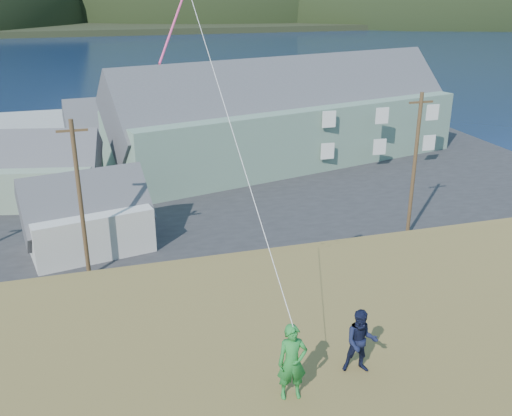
{
  "coord_description": "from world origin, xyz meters",
  "views": [
    {
      "loc": [
        -3.87,
        -28.7,
        15.52
      ],
      "look_at": [
        0.94,
        -12.23,
        8.8
      ],
      "focal_mm": 40.0,
      "sensor_mm": 36.0,
      "label": 1
    }
  ],
  "objects_px": {
    "shed_white": "(87,215)",
    "kite_flyer_green": "(292,362)",
    "shed_palegreen_far": "(124,130)",
    "kite_flyer_navy": "(361,342)",
    "lodge": "(288,115)",
    "shed_palegreen_near": "(38,171)",
    "wharf": "(73,124)"
  },
  "relations": [
    {
      "from": "wharf",
      "to": "kite_flyer_green",
      "type": "height_order",
      "value": "kite_flyer_green"
    },
    {
      "from": "shed_white",
      "to": "kite_flyer_navy",
      "type": "bearing_deg",
      "value": -87.18
    },
    {
      "from": "shed_palegreen_near",
      "to": "shed_palegreen_far",
      "type": "xyz_separation_m",
      "value": [
        7.17,
        10.31,
        0.21
      ]
    },
    {
      "from": "shed_palegreen_near",
      "to": "kite_flyer_navy",
      "type": "xyz_separation_m",
      "value": [
        9.65,
        -34.09,
        5.48
      ]
    },
    {
      "from": "shed_palegreen_far",
      "to": "kite_flyer_green",
      "type": "bearing_deg",
      "value": -94.77
    },
    {
      "from": "shed_palegreen_far",
      "to": "kite_flyer_green",
      "type": "distance_m",
      "value": 45.12
    },
    {
      "from": "shed_white",
      "to": "kite_flyer_navy",
      "type": "distance_m",
      "value": 25.76
    },
    {
      "from": "shed_palegreen_near",
      "to": "shed_palegreen_far",
      "type": "distance_m",
      "value": 12.56
    },
    {
      "from": "lodge",
      "to": "shed_white",
      "type": "relative_size",
      "value": 4.08
    },
    {
      "from": "kite_flyer_green",
      "to": "lodge",
      "type": "bearing_deg",
      "value": 77.7
    },
    {
      "from": "shed_white",
      "to": "kite_flyer_green",
      "type": "relative_size",
      "value": 4.73
    },
    {
      "from": "shed_white",
      "to": "kite_flyer_green",
      "type": "bearing_deg",
      "value": -91.39
    },
    {
      "from": "lodge",
      "to": "shed_white",
      "type": "height_order",
      "value": "lodge"
    },
    {
      "from": "lodge",
      "to": "kite_flyer_navy",
      "type": "distance_m",
      "value": 40.92
    },
    {
      "from": "shed_palegreen_far",
      "to": "shed_palegreen_near",
      "type": "bearing_deg",
      "value": -130.45
    },
    {
      "from": "kite_flyer_green",
      "to": "kite_flyer_navy",
      "type": "height_order",
      "value": "kite_flyer_green"
    },
    {
      "from": "wharf",
      "to": "kite_flyer_navy",
      "type": "xyz_separation_m",
      "value": [
        7.48,
        -58.89,
        7.54
      ]
    },
    {
      "from": "shed_white",
      "to": "kite_flyer_green",
      "type": "distance_m",
      "value": 25.78
    },
    {
      "from": "shed_white",
      "to": "kite_flyer_green",
      "type": "height_order",
      "value": "kite_flyer_green"
    },
    {
      "from": "lodge",
      "to": "shed_palegreen_near",
      "type": "height_order",
      "value": "lodge"
    },
    {
      "from": "lodge",
      "to": "kite_flyer_green",
      "type": "distance_m",
      "value": 41.87
    },
    {
      "from": "lodge",
      "to": "shed_palegreen_far",
      "type": "height_order",
      "value": "lodge"
    },
    {
      "from": "shed_palegreen_near",
      "to": "kite_flyer_green",
      "type": "distance_m",
      "value": 35.8
    },
    {
      "from": "wharf",
      "to": "kite_flyer_navy",
      "type": "height_order",
      "value": "kite_flyer_navy"
    },
    {
      "from": "lodge",
      "to": "shed_white",
      "type": "distance_m",
      "value": 23.47
    },
    {
      "from": "shed_white",
      "to": "shed_palegreen_far",
      "type": "xyz_separation_m",
      "value": [
        3.75,
        20.06,
        0.4
      ]
    },
    {
      "from": "shed_palegreen_near",
      "to": "kite_flyer_navy",
      "type": "height_order",
      "value": "kite_flyer_navy"
    },
    {
      "from": "shed_palegreen_far",
      "to": "kite_flyer_navy",
      "type": "height_order",
      "value": "kite_flyer_navy"
    },
    {
      "from": "lodge",
      "to": "kite_flyer_green",
      "type": "height_order",
      "value": "lodge"
    },
    {
      "from": "lodge",
      "to": "kite_flyer_navy",
      "type": "bearing_deg",
      "value": -120.86
    },
    {
      "from": "wharf",
      "to": "shed_palegreen_far",
      "type": "bearing_deg",
      "value": -70.98
    },
    {
      "from": "shed_white",
      "to": "wharf",
      "type": "bearing_deg",
      "value": 80.51
    }
  ]
}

